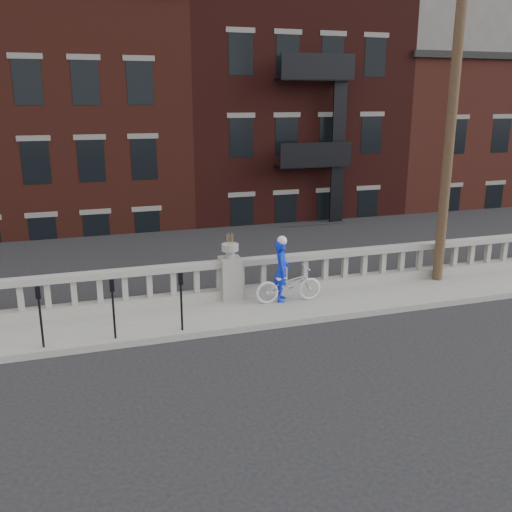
{
  "coord_description": "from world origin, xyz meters",
  "views": [
    {
      "loc": [
        -3.79,
        -9.92,
        5.3
      ],
      "look_at": [
        0.47,
        3.2,
        1.45
      ],
      "focal_mm": 40.0,
      "sensor_mm": 36.0,
      "label": 1
    }
  ],
  "objects": [
    {
      "name": "utility_pole",
      "position": [
        6.2,
        3.6,
        5.24
      ],
      "size": [
        1.6,
        0.28,
        10.0
      ],
      "color": "#422D1E",
      "rests_on": "sidewalk"
    },
    {
      "name": "parking_meter_b",
      "position": [
        -4.65,
        2.15,
        1.0
      ],
      "size": [
        0.1,
        0.09,
        1.36
      ],
      "color": "black",
      "rests_on": "sidewalk"
    },
    {
      "name": "parking_meter_d",
      "position": [
        -1.65,
        2.15,
        1.0
      ],
      "size": [
        0.1,
        0.09,
        1.36
      ],
      "color": "black",
      "rests_on": "sidewalk"
    },
    {
      "name": "sidewalk",
      "position": [
        0.0,
        3.0,
        0.07
      ],
      "size": [
        32.0,
        2.2,
        0.15
      ],
      "primitive_type": "cube",
      "color": "gray",
      "rests_on": "ground"
    },
    {
      "name": "cyclist",
      "position": [
        1.21,
        3.33,
        0.96
      ],
      "size": [
        0.59,
        0.7,
        1.63
      ],
      "primitive_type": "imported",
      "rotation": [
        0.0,
        0.0,
        1.17
      ],
      "color": "#0E27D4",
      "rests_on": "sidewalk"
    },
    {
      "name": "bicycle",
      "position": [
        1.36,
        3.19,
        0.61
      ],
      "size": [
        1.78,
        0.7,
        0.92
      ],
      "primitive_type": "imported",
      "rotation": [
        0.0,
        0.0,
        1.52
      ],
      "color": "silver",
      "rests_on": "sidewalk"
    },
    {
      "name": "lower_level",
      "position": [
        0.56,
        23.04,
        2.63
      ],
      "size": [
        80.0,
        44.0,
        20.8
      ],
      "color": "#605E59",
      "rests_on": "ground"
    },
    {
      "name": "parking_meter_c",
      "position": [
        -3.15,
        2.15,
        1.0
      ],
      "size": [
        0.1,
        0.09,
        1.36
      ],
      "color": "black",
      "rests_on": "sidewalk"
    },
    {
      "name": "planter_pedestal",
      "position": [
        0.0,
        3.95,
        0.83
      ],
      "size": [
        0.55,
        0.55,
        1.76
      ],
      "color": "gray",
      "rests_on": "sidewalk"
    },
    {
      "name": "balustrade",
      "position": [
        0.0,
        3.95,
        0.64
      ],
      "size": [
        28.0,
        0.34,
        1.03
      ],
      "color": "gray",
      "rests_on": "sidewalk"
    },
    {
      "name": "ground",
      "position": [
        0.0,
        0.0,
        0.0
      ],
      "size": [
        120.0,
        120.0,
        0.0
      ],
      "primitive_type": "plane",
      "color": "black",
      "rests_on": "ground"
    }
  ]
}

